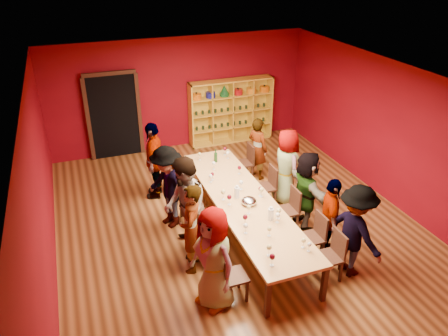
{
  "coord_description": "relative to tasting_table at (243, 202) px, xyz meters",
  "views": [
    {
      "loc": [
        -2.81,
        -6.55,
        5.12
      ],
      "look_at": [
        -0.16,
        0.63,
        1.15
      ],
      "focal_mm": 35.0,
      "sensor_mm": 36.0,
      "label": 1
    }
  ],
  "objects": [
    {
      "name": "person_left_1",
      "position": [
        -1.23,
        -0.68,
        0.13
      ],
      "size": [
        0.63,
        0.72,
        1.65
      ],
      "primitive_type": "imported",
      "rotation": [
        0.0,
        0.0,
        -1.94
      ],
      "color": "#4E4E53",
      "rests_on": "ground"
    },
    {
      "name": "wine_glass_14",
      "position": [
        -0.3,
        0.93,
        0.18
      ],
      "size": [
        0.07,
        0.07,
        0.18
      ],
      "color": "silver",
      "rests_on": "tasting_table"
    },
    {
      "name": "wine_glass_1",
      "position": [
        -0.32,
        -0.08,
        0.21
      ],
      "size": [
        0.09,
        0.09,
        0.22
      ],
      "color": "silver",
      "rests_on": "tasting_table"
    },
    {
      "name": "chair_person_left_4",
      "position": [
        -0.91,
        2.0,
        -0.2
      ],
      "size": [
        0.42,
        0.42,
        0.89
      ],
      "color": "black",
      "rests_on": "ground"
    },
    {
      "name": "person_left_0",
      "position": [
        -1.15,
        -1.61,
        0.17
      ],
      "size": [
        0.76,
        0.97,
        1.75
      ],
      "primitive_type": "imported",
      "rotation": [
        0.0,
        0.0,
        -1.18
      ],
      "color": "pink",
      "rests_on": "ground"
    },
    {
      "name": "spittoon_bowl",
      "position": [
        0.03,
        -0.19,
        0.12
      ],
      "size": [
        0.29,
        0.29,
        0.16
      ],
      "primitive_type": "ellipsoid",
      "color": "#B4B7BB",
      "rests_on": "tasting_table"
    },
    {
      "name": "tasting_table",
      "position": [
        0.0,
        0.0,
        0.0
      ],
      "size": [
        1.1,
        4.5,
        0.75
      ],
      "color": "tan",
      "rests_on": "ground"
    },
    {
      "name": "wine_glass_16",
      "position": [
        0.35,
        1.77,
        0.18
      ],
      "size": [
        0.07,
        0.07,
        0.18
      ],
      "color": "silver",
      "rests_on": "tasting_table"
    },
    {
      "name": "wine_glass_18",
      "position": [
        0.1,
        0.37,
        0.2
      ],
      "size": [
        0.08,
        0.08,
        0.21
      ],
      "color": "silver",
      "rests_on": "tasting_table"
    },
    {
      "name": "wine_glass_11",
      "position": [
        0.26,
        -0.92,
        0.2
      ],
      "size": [
        0.08,
        0.08,
        0.2
      ],
      "color": "silver",
      "rests_on": "tasting_table"
    },
    {
      "name": "chair_person_right_4",
      "position": [
        0.91,
        2.0,
        -0.2
      ],
      "size": [
        0.42,
        0.42,
        0.89
      ],
      "color": "black",
      "rests_on": "ground"
    },
    {
      "name": "wine_glass_15",
      "position": [
        -0.12,
        1.37,
        0.19
      ],
      "size": [
        0.08,
        0.08,
        0.19
      ],
      "color": "silver",
      "rests_on": "tasting_table"
    },
    {
      "name": "chair_person_right_3",
      "position": [
        0.91,
        0.78,
        -0.2
      ],
      "size": [
        0.42,
        0.42,
        0.89
      ],
      "color": "black",
      "rests_on": "ground"
    },
    {
      "name": "wine_glass_7",
      "position": [
        -0.36,
        0.13,
        0.21
      ],
      "size": [
        0.09,
        0.09,
        0.22
      ],
      "color": "silver",
      "rests_on": "tasting_table"
    },
    {
      "name": "wine_glass_12",
      "position": [
        -0.38,
        -1.02,
        0.19
      ],
      "size": [
        0.08,
        0.08,
        0.2
      ],
      "color": "silver",
      "rests_on": "tasting_table"
    },
    {
      "name": "person_right_2",
      "position": [
        1.25,
        -0.2,
        0.12
      ],
      "size": [
        0.44,
        1.51,
        1.63
      ],
      "primitive_type": "imported",
      "rotation": [
        0.0,
        0.0,
        1.57
      ],
      "color": "#5371AB",
      "rests_on": "ground"
    },
    {
      "name": "person_right_3",
      "position": [
        1.33,
        0.78,
        0.14
      ],
      "size": [
        0.51,
        0.85,
        1.69
      ],
      "primitive_type": "imported",
      "rotation": [
        0.0,
        0.0,
        1.64
      ],
      "color": "#48484D",
      "rests_on": "ground"
    },
    {
      "name": "wine_glass_13",
      "position": [
        -0.3,
        -0.79,
        0.21
      ],
      "size": [
        0.09,
        0.09,
        0.22
      ],
      "color": "silver",
      "rests_on": "tasting_table"
    },
    {
      "name": "carafe_a",
      "position": [
        -0.09,
        0.12,
        0.17
      ],
      "size": [
        0.12,
        0.12,
        0.26
      ],
      "color": "silver",
      "rests_on": "tasting_table"
    },
    {
      "name": "wine_glass_21",
      "position": [
        -0.33,
        -1.92,
        0.21
      ],
      "size": [
        0.09,
        0.09,
        0.22
      ],
      "color": "silver",
      "rests_on": "tasting_table"
    },
    {
      "name": "person_right_4",
      "position": [
        1.2,
        2.0,
        0.06
      ],
      "size": [
        0.6,
        0.67,
        1.52
      ],
      "primitive_type": "imported",
      "rotation": [
        0.0,
        0.0,
        2.0
      ],
      "color": "silver",
      "rests_on": "ground"
    },
    {
      "name": "doorway",
      "position": [
        -1.8,
        4.43,
        0.42
      ],
      "size": [
        1.4,
        0.17,
        2.3
      ],
      "color": "black",
      "rests_on": "ground"
    },
    {
      "name": "wine_glass_10",
      "position": [
        0.36,
        1.97,
        0.2
      ],
      "size": [
        0.08,
        0.08,
        0.2
      ],
      "color": "silver",
      "rests_on": "tasting_table"
    },
    {
      "name": "wine_glass_6",
      "position": [
        -0.1,
        -0.49,
        0.19
      ],
      "size": [
        0.07,
        0.07,
        0.18
      ],
      "color": "silver",
      "rests_on": "tasting_table"
    },
    {
      "name": "wine_glass_19",
      "position": [
        -0.36,
        0.86,
        0.18
      ],
      "size": [
        0.07,
        0.07,
        0.18
      ],
      "color": "silver",
      "rests_on": "tasting_table"
    },
    {
      "name": "person_right_0",
      "position": [
        1.3,
        -1.72,
        0.15
      ],
      "size": [
        0.68,
        1.17,
        1.7
      ],
      "primitive_type": "imported",
      "rotation": [
        0.0,
        0.0,
        1.79
      ],
      "color": "pink",
      "rests_on": "ground"
    },
    {
      "name": "chair_person_left_0",
      "position": [
        -0.91,
        -1.61,
        -0.2
      ],
      "size": [
        0.42,
        0.42,
        0.89
      ],
      "color": "black",
      "rests_on": "ground"
    },
    {
      "name": "wine_glass_4",
      "position": [
        0.37,
        -1.81,
        0.18
      ],
      "size": [
        0.07,
        0.07,
        0.18
      ],
      "color": "silver",
      "rests_on": "tasting_table"
    },
    {
      "name": "wine_glass_2",
      "position": [
        0.37,
        -0.02,
        0.2
      ],
      "size": [
        0.08,
        0.08,
        0.21
      ],
      "color": "silver",
      "rests_on": "tasting_table"
    },
    {
      "name": "chair_person_right_0",
      "position": [
        0.91,
        -1.72,
        -0.2
      ],
      "size": [
        0.42,
        0.42,
        0.89
      ],
      "color": "black",
      "rests_on": "ground"
    },
    {
      "name": "person_left_4",
      "position": [
        -1.28,
        2.0,
        0.18
      ],
      "size": [
        0.8,
        1.13,
        1.76
      ],
      "primitive_type": "imported",
      "rotation": [
        0.0,
        0.0,
        -1.93
      ],
      "color": "#161A3D",
      "rests_on": "ground"
    },
    {
      "name": "chair_person_right_2",
      "position": [
        0.91,
        -0.2,
        -0.2
      ],
      "size": [
        0.42,
        0.42,
        0.89
      ],
      "color": "black",
      "rests_on": "ground"
    },
    {
      "name": "wine_glass_0",
      "position": [
        -0.27,
        1.91,
        0.19
      ],
      "size": [
        0.08,
        0.08,
        0.19
      ],
      "color": "silver",
      "rests_on": "tasting_table"
    },
    {
      "name": "person_left_3",
      "position": [
        -1.28,
        0.77,
        0.16
      ],
      "size": [
        0.84,
        1.2,
        1.72
      ],
      "primitive_type": "imported",
      "rotation": [
        0.0,
        0.0,
        -1.19
      ],
      "color": "#5B7DBC",
      "rests_on": "ground"
    },
    {
      "name": "wine_glass_17",
      "position": [
        0.36,
        0.02,
        0.19
      ],
      "size": [
        0.08,
        0.08,
        0.2
      ],
      "color": "silver",
      "rests_on": "tasting_table"
    },
    {
      "name": "chair_person_right_1",
      "position": [
        0.91,
        -1.15,
        -0.2
      ],
      "size": [
        0.42,
        0.42,
        0.89
      ],
      "color": "black",
      "rests_on": "ground"
    },
    {
      "name": "wine_glass_9",
      "position": [
        -0.04,
        -1.22,
        0.19
      ],
      "size": [
        0.08,
        0.08,
        0.19
      ],
      "color": "silver",
      "rests_on": "tasting_table"
    },
    {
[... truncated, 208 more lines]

